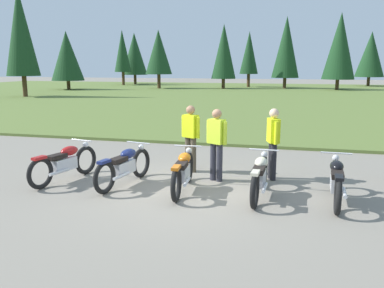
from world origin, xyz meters
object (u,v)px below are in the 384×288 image
at_px(motorcycle_black, 336,180).
at_px(rider_checking_bike, 217,141).
at_px(motorcycle_orange, 183,171).
at_px(rider_in_hivis_vest, 273,140).
at_px(motorcycle_red, 65,162).
at_px(rider_near_row_end, 191,134).
at_px(motorcycle_navy, 124,166).
at_px(motorcycle_cream, 260,176).

relative_size(motorcycle_black, rider_checking_bike, 1.26).
distance_m(motorcycle_orange, rider_in_hivis_vest, 2.31).
height_order(motorcycle_black, rider_checking_bike, rider_checking_bike).
distance_m(motorcycle_red, rider_near_row_end, 3.06).
relative_size(motorcycle_black, rider_near_row_end, 1.26).
bearing_deg(motorcycle_red, motorcycle_black, -0.12).
relative_size(motorcycle_black, rider_in_hivis_vest, 1.26).
bearing_deg(rider_in_hivis_vest, motorcycle_black, -45.63).
distance_m(motorcycle_red, motorcycle_navy, 1.46).
bearing_deg(motorcycle_navy, motorcycle_orange, -4.18).
height_order(motorcycle_navy, motorcycle_cream, same).
bearing_deg(motorcycle_red, motorcycle_orange, -1.08).
distance_m(motorcycle_navy, motorcycle_orange, 1.39).
height_order(motorcycle_cream, rider_in_hivis_vest, rider_in_hivis_vest).
relative_size(rider_in_hivis_vest, rider_near_row_end, 1.00).
xyz_separation_m(motorcycle_red, rider_near_row_end, (2.60, 1.52, 0.51)).
height_order(motorcycle_orange, rider_checking_bike, rider_checking_bike).
relative_size(motorcycle_navy, rider_in_hivis_vest, 1.25).
bearing_deg(rider_near_row_end, motorcycle_black, -24.75).
bearing_deg(motorcycle_navy, motorcycle_cream, -1.99).
distance_m(motorcycle_red, rider_checking_bike, 3.53).
bearing_deg(motorcycle_black, rider_near_row_end, 155.25).
bearing_deg(motorcycle_cream, motorcycle_red, 179.27).
height_order(rider_checking_bike, rider_in_hivis_vest, same).
bearing_deg(motorcycle_red, rider_in_hivis_vest, 15.88).
height_order(rider_checking_bike, rider_near_row_end, same).
relative_size(motorcycle_navy, motorcycle_black, 0.99).
height_order(motorcycle_black, rider_near_row_end, rider_near_row_end).
bearing_deg(rider_checking_bike, rider_near_row_end, 140.50).
bearing_deg(motorcycle_black, motorcycle_red, 179.88).
bearing_deg(motorcycle_orange, motorcycle_black, 0.76).
height_order(motorcycle_navy, rider_in_hivis_vest, rider_in_hivis_vest).
distance_m(motorcycle_navy, rider_in_hivis_vest, 3.45).
bearing_deg(rider_near_row_end, rider_checking_bike, -39.50).
xyz_separation_m(rider_in_hivis_vest, rider_near_row_end, (-2.02, 0.20, 0.00)).
bearing_deg(motorcycle_cream, rider_checking_bike, 139.00).
bearing_deg(motorcycle_cream, rider_near_row_end, 139.62).
relative_size(motorcycle_red, rider_in_hivis_vest, 1.24).
distance_m(rider_checking_bike, rider_near_row_end, 1.01).
distance_m(rider_in_hivis_vest, rider_near_row_end, 2.03).
distance_m(motorcycle_navy, motorcycle_cream, 3.00).
bearing_deg(motorcycle_black, rider_in_hivis_vest, 134.37).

